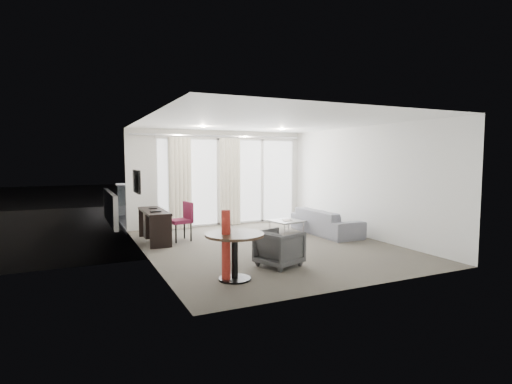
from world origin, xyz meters
name	(u,v)px	position (x,y,z in m)	size (l,w,h in m)	color
floor	(268,246)	(0.00, 0.00, 0.00)	(5.00, 6.00, 0.00)	#514C42
ceiling	(268,122)	(0.00, 0.00, 2.60)	(5.00, 6.00, 0.00)	white
wall_left	(146,189)	(-2.50, 0.00, 1.30)	(0.00, 6.00, 2.60)	silver
wall_right	(363,182)	(2.50, 0.00, 1.30)	(0.00, 6.00, 2.60)	silver
wall_front	(364,198)	(0.00, -3.00, 1.30)	(5.00, 0.00, 2.60)	silver
window_panel	(230,181)	(0.30, 2.98, 1.20)	(4.00, 0.02, 2.38)	white
window_frame	(230,181)	(0.30, 2.97, 1.20)	(4.10, 0.06, 2.44)	white
curtain_left	(180,183)	(-1.15, 2.82, 1.20)	(0.60, 0.20, 2.38)	beige
curtain_right	(230,182)	(0.25, 2.82, 1.20)	(0.60, 0.20, 2.38)	beige
curtain_track	(221,136)	(0.00, 2.82, 2.45)	(4.80, 0.04, 0.04)	#B2B2B7
downlight_a	(203,127)	(-0.90, 1.60, 2.59)	(0.12, 0.12, 0.02)	#FFE0B2
downlight_b	(282,129)	(1.20, 1.60, 2.59)	(0.12, 0.12, 0.02)	#FFE0B2
desk	(154,226)	(-2.10, 1.43, 0.35)	(0.47, 1.51, 0.71)	black
tv	(137,182)	(-2.46, 1.45, 1.35)	(0.05, 0.80, 0.50)	black
desk_chair	(180,222)	(-1.56, 1.29, 0.44)	(0.48, 0.45, 0.87)	maroon
round_table	(235,257)	(-1.52, -1.89, 0.36)	(0.90, 0.90, 0.72)	#342418
menu_card	(228,234)	(-1.63, -1.87, 0.72)	(0.11, 0.02, 0.20)	white
red_lamp	(226,246)	(-1.66, -1.89, 0.54)	(0.22, 0.22, 1.08)	#A0271C
tub_armchair	(279,248)	(-0.53, -1.49, 0.31)	(0.66, 0.68, 0.62)	#3E3E3F
coffee_table	(286,227)	(1.04, 1.06, 0.16)	(0.72, 0.72, 0.33)	gray
remote	(290,219)	(1.11, 0.98, 0.36)	(0.05, 0.16, 0.02)	black
magazine	(288,219)	(1.05, 1.01, 0.36)	(0.21, 0.27, 0.02)	gray
sofa	(326,222)	(1.90, 0.61, 0.30)	(2.06, 0.81, 0.60)	slate
terrace_slab	(213,218)	(0.30, 4.50, -0.06)	(5.60, 3.00, 0.12)	#4D4D50
rattan_chair_a	(245,202)	(1.24, 4.09, 0.45)	(0.61, 0.61, 0.90)	brown
rattan_chair_b	(271,202)	(2.36, 4.43, 0.39)	(0.54, 0.54, 0.79)	brown
rattan_table	(260,207)	(1.73, 4.00, 0.28)	(0.56, 0.56, 0.56)	brown
balustrade	(199,197)	(0.30, 5.95, 0.50)	(5.50, 0.06, 1.05)	#B2B2B7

